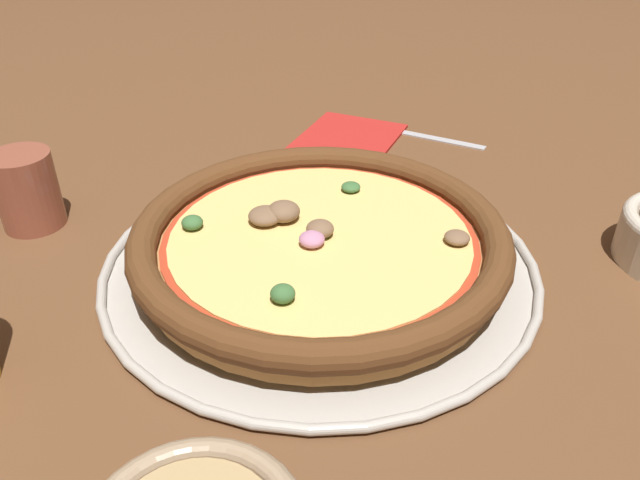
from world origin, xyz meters
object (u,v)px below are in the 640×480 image
at_px(pizza_tray, 320,262).
at_px(pizza, 320,240).
at_px(napkin, 348,137).
at_px(drinking_cup, 27,190).
at_px(fork, 411,133).

bearing_deg(pizza_tray, pizza, -87.48).
distance_m(pizza, napkin, 0.29).
bearing_deg(drinking_cup, napkin, 147.45).
bearing_deg(fork, pizza_tray, 95.75).
bearing_deg(fork, pizza, 95.71).
bearing_deg(fork, drinking_cup, 56.45).
xyz_separation_m(pizza_tray, pizza, (0.00, -0.00, 0.02)).
relative_size(drinking_cup, fork, 0.44).
height_order(drinking_cup, napkin, drinking_cup).
relative_size(napkin, fork, 0.81).
relative_size(pizza, fork, 1.92).
xyz_separation_m(pizza_tray, napkin, (-0.28, -0.09, -0.00)).
bearing_deg(drinking_cup, pizza, 99.93).
height_order(pizza_tray, fork, pizza_tray).
distance_m(pizza_tray, napkin, 0.29).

